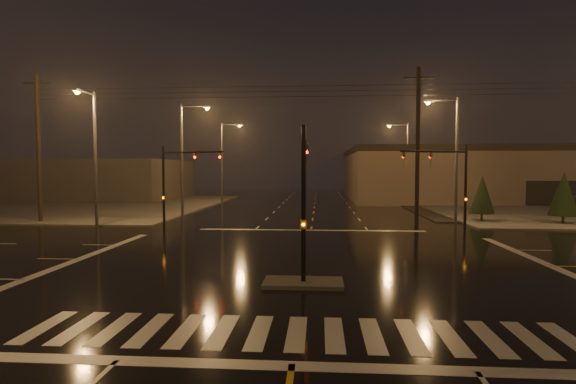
{
  "coord_description": "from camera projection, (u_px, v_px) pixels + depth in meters",
  "views": [
    {
      "loc": [
        0.6,
        -20.71,
        4.38
      ],
      "look_at": [
        -1.26,
        5.6,
        3.0
      ],
      "focal_mm": 28.0,
      "sensor_mm": 36.0,
      "label": 1
    }
  ],
  "objects": [
    {
      "name": "signal_mast_nw",
      "position": [
        176.0,
        177.0,
        31.47
      ],
      "size": [
        4.84,
        1.86,
        6.0
      ],
      "color": "black",
      "rests_on": "ground"
    },
    {
      "name": "sidewalk_nw",
      "position": [
        60.0,
        205.0,
        52.9
      ],
      "size": [
        36.0,
        36.0,
        0.12
      ],
      "primitive_type": "cube",
      "color": "#4B4843",
      "rests_on": "ground"
    },
    {
      "name": "streetlight_2",
      "position": [
        224.0,
        157.0,
        55.26
      ],
      "size": [
        2.77,
        0.32,
        10.0
      ],
      "color": "#38383A",
      "rests_on": "ground"
    },
    {
      "name": "streetlight_5",
      "position": [
        93.0,
        149.0,
        32.87
      ],
      "size": [
        0.32,
        2.77,
        10.0
      ],
      "color": "#38383A",
      "rests_on": "ground"
    },
    {
      "name": "streetlight_4",
      "position": [
        405.0,
        157.0,
        55.67
      ],
      "size": [
        2.77,
        0.32,
        10.0
      ],
      "color": "#38383A",
      "rests_on": "ground"
    },
    {
      "name": "utility_pole_0",
      "position": [
        38.0,
        147.0,
        36.08
      ],
      "size": [
        2.2,
        0.32,
        12.0
      ],
      "color": "black",
      "rests_on": "ground"
    },
    {
      "name": "streetlight_3",
      "position": [
        453.0,
        151.0,
        35.75
      ],
      "size": [
        2.77,
        0.32,
        10.0
      ],
      "color": "#38383A",
      "rests_on": "ground"
    },
    {
      "name": "utility_pole_1",
      "position": [
        418.0,
        145.0,
        33.96
      ],
      "size": [
        2.2,
        0.32,
        12.0
      ],
      "color": "black",
      "rests_on": "ground"
    },
    {
      "name": "commercial_block",
      "position": [
        74.0,
        179.0,
        65.06
      ],
      "size": [
        30.0,
        18.0,
        5.6
      ],
      "primitive_type": "cube",
      "color": "#403A38",
      "rests_on": "ground"
    },
    {
      "name": "stop_bar_near",
      "position": [
        292.0,
        366.0,
        9.94
      ],
      "size": [
        16.0,
        0.5,
        0.01
      ],
      "primitive_type": "cube",
      "color": "beige",
      "rests_on": "ground"
    },
    {
      "name": "streetlight_1",
      "position": [
        185.0,
        152.0,
        39.32
      ],
      "size": [
        2.77,
        0.32,
        10.0
      ],
      "color": "#38383A",
      "rests_on": "ground"
    },
    {
      "name": "stop_bar_far",
      "position": [
        311.0,
        230.0,
        31.86
      ],
      "size": [
        16.0,
        0.5,
        0.01
      ],
      "primitive_type": "cube",
      "color": "beige",
      "rests_on": "ground"
    },
    {
      "name": "retail_building",
      "position": [
        561.0,
        172.0,
        64.04
      ],
      "size": [
        60.2,
        28.3,
        7.2
      ],
      "color": "#705D50",
      "rests_on": "ground"
    },
    {
      "name": "signal_mast_ne",
      "position": [
        452.0,
        177.0,
        30.13
      ],
      "size": [
        4.84,
        1.86,
        6.0
      ],
      "color": "black",
      "rests_on": "ground"
    },
    {
      "name": "conifer_0",
      "position": [
        482.0,
        194.0,
        36.79
      ],
      "size": [
        2.0,
        2.0,
        3.83
      ],
      "color": "black",
      "rests_on": "ground"
    },
    {
      "name": "crosswalk",
      "position": [
        296.0,
        333.0,
        11.94
      ],
      "size": [
        15.0,
        2.6,
        0.01
      ],
      "primitive_type": "cube",
      "color": "beige",
      "rests_on": "ground"
    },
    {
      "name": "signal_mast_median",
      "position": [
        304.0,
        185.0,
        17.65
      ],
      "size": [
        0.25,
        4.59,
        6.0
      ],
      "color": "black",
      "rests_on": "ground"
    },
    {
      "name": "ground",
      "position": [
        306.0,
        263.0,
        20.9
      ],
      "size": [
        140.0,
        140.0,
        0.0
      ],
      "primitive_type": "plane",
      "color": "black",
      "rests_on": "ground"
    },
    {
      "name": "median_island",
      "position": [
        303.0,
        283.0,
        16.91
      ],
      "size": [
        3.0,
        1.6,
        0.15
      ],
      "primitive_type": "cube",
      "color": "#4B4843",
      "rests_on": "ground"
    },
    {
      "name": "conifer_1",
      "position": [
        564.0,
        194.0,
        35.01
      ],
      "size": [
        2.2,
        2.2,
        4.14
      ],
      "color": "black",
      "rests_on": "ground"
    }
  ]
}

